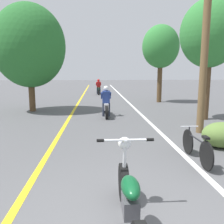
{
  "coord_description": "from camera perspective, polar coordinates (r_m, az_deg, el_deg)",
  "views": [
    {
      "loc": [
        -0.44,
        -2.75,
        2.05
      ],
      "look_at": [
        -0.01,
        4.04,
        0.9
      ],
      "focal_mm": 38.0,
      "sensor_mm": 36.0,
      "label": 1
    }
  ],
  "objects": [
    {
      "name": "roadside_bush",
      "position": [
        7.18,
        24.97,
        -5.01
      ],
      "size": [
        1.1,
        0.88,
        0.7
      ],
      "color": "#5B7A38",
      "rests_on": "ground"
    },
    {
      "name": "lane_stripe_center",
      "position": [
        14.98,
        -8.44,
        1.62
      ],
      "size": [
        0.14,
        48.0,
        0.01
      ],
      "primitive_type": "cube",
      "color": "yellow",
      "rests_on": "ground"
    },
    {
      "name": "roadside_tree_right_far",
      "position": [
        16.72,
        11.64,
        15.05
      ],
      "size": [
        2.48,
        2.23,
        5.17
      ],
      "color": "#513A23",
      "rests_on": "ground"
    },
    {
      "name": "bicycle_parked",
      "position": [
        5.87,
        19.66,
        -7.91
      ],
      "size": [
        0.44,
        1.65,
        0.73
      ],
      "color": "black",
      "rests_on": "ground"
    },
    {
      "name": "motorcycle_foreground",
      "position": [
        3.3,
        4.29,
        -20.04
      ],
      "size": [
        0.85,
        2.13,
        1.08
      ],
      "color": "black",
      "rests_on": "ground"
    },
    {
      "name": "motorcycle_rider_far",
      "position": [
        22.32,
        -3.25,
        5.68
      ],
      "size": [
        0.5,
        2.09,
        1.41
      ],
      "color": "black",
      "rests_on": "ground"
    },
    {
      "name": "lane_stripe_edge",
      "position": [
        15.08,
        4.59,
        1.75
      ],
      "size": [
        0.14,
        48.0,
        0.01
      ],
      "primitive_type": "cube",
      "color": "white",
      "rests_on": "ground"
    },
    {
      "name": "roadside_tree_left",
      "position": [
        13.22,
        -19.3,
        14.74
      ],
      "size": [
        3.66,
        3.3,
        5.47
      ],
      "color": "#513A23",
      "rests_on": "ground"
    },
    {
      "name": "motorcycle_rider_lead",
      "position": [
        11.1,
        -1.43,
        1.74
      ],
      "size": [
        0.5,
        2.03,
        1.42
      ],
      "color": "black",
      "rests_on": "ground"
    },
    {
      "name": "utility_pole",
      "position": [
        8.53,
        21.57,
        16.26
      ],
      "size": [
        1.1,
        0.24,
        6.09
      ],
      "color": "brown",
      "rests_on": "ground"
    },
    {
      "name": "roadside_tree_right_near",
      "position": [
        11.13,
        22.43,
        16.89
      ],
      "size": [
        2.46,
        2.21,
        5.05
      ],
      "color": "#513A23",
      "rests_on": "ground"
    }
  ]
}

